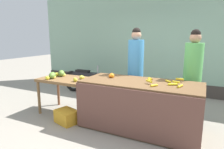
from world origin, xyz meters
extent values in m
plane|color=gray|center=(0.00, 0.00, 0.00)|extent=(24.00, 24.00, 0.00)
cube|color=#8CB299|center=(0.00, 2.66, 1.52)|extent=(8.28, 0.20, 3.03)
cube|color=#3F3833|center=(0.00, 2.55, 0.18)|extent=(8.28, 0.04, 0.36)
cube|color=brown|center=(0.41, 0.00, 0.45)|extent=(2.14, 0.90, 0.89)
cube|color=brown|center=(0.41, -0.47, 0.45)|extent=(2.14, 0.03, 0.83)
cube|color=brown|center=(-1.28, 0.00, 0.77)|extent=(1.15, 0.72, 0.06)
cylinder|color=brown|center=(-1.81, -0.31, 0.37)|extent=(0.06, 0.06, 0.74)
cylinder|color=brown|center=(-0.75, -0.31, 0.37)|extent=(0.06, 0.06, 0.74)
cylinder|color=brown|center=(-1.81, 0.31, 0.37)|extent=(0.06, 0.06, 0.74)
cylinder|color=brown|center=(-0.75, 0.31, 0.37)|extent=(0.06, 0.06, 0.74)
cylinder|color=gold|center=(0.87, 0.17, 0.91)|extent=(0.12, 0.13, 0.04)
cylinder|color=yellow|center=(0.71, -0.22, 0.91)|extent=(0.11, 0.13, 0.04)
cylinder|color=gold|center=(0.52, 0.25, 0.91)|extent=(0.11, 0.12, 0.04)
cylinder|color=yellow|center=(0.97, -0.02, 0.91)|extent=(0.16, 0.10, 0.04)
cylinder|color=gold|center=(1.10, -0.08, 0.91)|extent=(0.08, 0.16, 0.04)
cylinder|color=gold|center=(0.53, 0.14, 0.91)|extent=(0.09, 0.14, 0.04)
cylinder|color=gold|center=(1.04, 0.31, 0.94)|extent=(0.14, 0.04, 0.04)
cylinder|color=gold|center=(0.59, -0.10, 0.94)|extent=(0.13, 0.12, 0.04)
cylinder|color=gold|center=(1.02, 0.05, 0.94)|extent=(0.13, 0.07, 0.04)
sphere|color=orange|center=(-0.19, 0.07, 0.93)|extent=(0.08, 0.08, 0.08)
sphere|color=orange|center=(-0.22, 0.10, 0.94)|extent=(0.09, 0.09, 0.09)
sphere|color=orange|center=(-0.23, 0.07, 0.93)|extent=(0.07, 0.07, 0.07)
ellipsoid|color=yellow|center=(-0.90, -0.17, 0.84)|extent=(0.13, 0.12, 0.08)
ellipsoid|color=#E5DF47|center=(-0.93, 0.08, 0.83)|extent=(0.11, 0.09, 0.08)
ellipsoid|color=#DECD49|center=(-1.49, -0.14, 0.83)|extent=(0.09, 0.10, 0.07)
ellipsoid|color=yellow|center=(-1.61, 0.07, 0.84)|extent=(0.13, 0.12, 0.09)
ellipsoid|color=yellow|center=(-1.55, -0.29, 0.83)|extent=(0.11, 0.10, 0.08)
ellipsoid|color=#D4DC37|center=(-0.93, 0.09, 0.83)|extent=(0.13, 0.11, 0.07)
ellipsoid|color=#DCD64C|center=(-1.47, 0.13, 0.83)|extent=(0.13, 0.13, 0.07)
ellipsoid|color=olive|center=(-1.52, 0.13, 0.87)|extent=(0.25, 0.26, 0.14)
ellipsoid|color=olive|center=(-1.54, -0.14, 0.87)|extent=(0.22, 0.26, 0.14)
cylinder|color=#33333D|center=(0.07, 0.70, 0.37)|extent=(0.29, 0.29, 0.73)
cylinder|color=#3F8CCC|center=(0.07, 0.70, 1.18)|extent=(0.34, 0.34, 0.89)
sphere|color=tan|center=(0.07, 0.70, 1.72)|extent=(0.21, 0.21, 0.21)
sphere|color=black|center=(0.07, 0.70, 1.79)|extent=(0.18, 0.18, 0.18)
cylinder|color=#33333D|center=(1.22, 0.72, 0.35)|extent=(0.29, 0.29, 0.71)
cylinder|color=#59B259|center=(1.22, 0.72, 1.14)|extent=(0.34, 0.34, 0.87)
sphere|color=tan|center=(1.22, 0.72, 1.67)|extent=(0.21, 0.21, 0.21)
sphere|color=black|center=(1.22, 0.72, 1.74)|extent=(0.18, 0.18, 0.18)
torus|color=black|center=(-1.29, 1.47, 0.33)|extent=(0.65, 0.09, 0.65)
torus|color=black|center=(-2.24, 1.47, 0.33)|extent=(0.65, 0.09, 0.65)
cube|color=black|center=(-1.76, 1.47, 0.51)|extent=(0.80, 0.18, 0.28)
cube|color=black|center=(-1.86, 1.47, 0.67)|extent=(0.44, 0.16, 0.08)
cylinder|color=gray|center=(-1.34, 1.47, 0.68)|extent=(0.04, 0.04, 0.40)
cube|color=gold|center=(-0.96, -0.43, 0.13)|extent=(0.51, 0.43, 0.26)
ellipsoid|color=tan|center=(-0.45, 0.62, 0.22)|extent=(0.47, 0.47, 0.44)
camera|label=1|loc=(1.43, -3.26, 1.70)|focal=30.90mm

